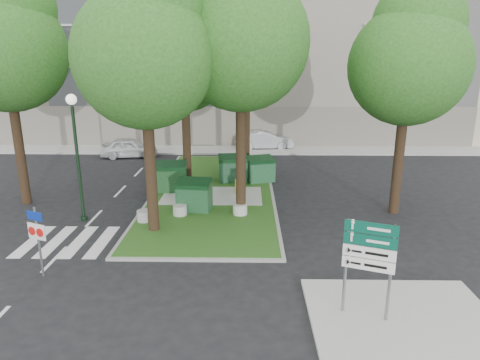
{
  "coord_description": "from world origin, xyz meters",
  "views": [
    {
      "loc": [
        2.3,
        -13.61,
        6.81
      ],
      "look_at": [
        1.98,
        3.28,
        2.0
      ],
      "focal_mm": 32.0,
      "sensor_mm": 36.0,
      "label": 1
    }
  ],
  "objects_px": {
    "tree_median_mid": "(185,55)",
    "dumpster_a": "(171,177)",
    "dumpster_c": "(233,168)",
    "dumpster_d": "(260,169)",
    "tree_street_left": "(6,39)",
    "bollard_left": "(145,216)",
    "bollard_right": "(240,209)",
    "street_lamp": "(76,143)",
    "litter_bin": "(239,186)",
    "tree_median_near_left": "(146,44)",
    "bollard_mid": "(180,210)",
    "tree_median_far": "(248,31)",
    "car_silver": "(264,140)",
    "car_white": "(129,148)",
    "dumpster_b": "(194,195)",
    "tree_street_right": "(411,54)",
    "directional_sign": "(369,255)",
    "tree_median_near_right": "(243,28)",
    "traffic_sign_pole": "(38,232)"
  },
  "relations": [
    {
      "from": "bollard_mid",
      "to": "car_white",
      "type": "height_order",
      "value": "car_white"
    },
    {
      "from": "tree_median_far",
      "to": "litter_bin",
      "type": "height_order",
      "value": "tree_median_far"
    },
    {
      "from": "directional_sign",
      "to": "car_white",
      "type": "relative_size",
      "value": 0.69
    },
    {
      "from": "tree_street_left",
      "to": "litter_bin",
      "type": "height_order",
      "value": "tree_street_left"
    },
    {
      "from": "dumpster_c",
      "to": "directional_sign",
      "type": "xyz_separation_m",
      "value": [
        3.99,
        -13.14,
        1.07
      ]
    },
    {
      "from": "car_white",
      "to": "bollard_left",
      "type": "bearing_deg",
      "value": -169.68
    },
    {
      "from": "dumpster_b",
      "to": "car_silver",
      "type": "bearing_deg",
      "value": 82.64
    },
    {
      "from": "tree_median_near_left",
      "to": "tree_median_far",
      "type": "xyz_separation_m",
      "value": [
        3.7,
        9.5,
        1.0
      ]
    },
    {
      "from": "dumpster_c",
      "to": "dumpster_d",
      "type": "height_order",
      "value": "dumpster_c"
    },
    {
      "from": "tree_median_near_right",
      "to": "tree_street_left",
      "type": "bearing_deg",
      "value": 171.87
    },
    {
      "from": "street_lamp",
      "to": "car_white",
      "type": "xyz_separation_m",
      "value": [
        -1.29,
        12.34,
        -2.75
      ]
    },
    {
      "from": "tree_median_far",
      "to": "dumpster_a",
      "type": "xyz_separation_m",
      "value": [
        -4.02,
        -4.24,
        -7.46
      ]
    },
    {
      "from": "dumpster_c",
      "to": "car_silver",
      "type": "xyz_separation_m",
      "value": [
        2.09,
        9.41,
        -0.11
      ]
    },
    {
      "from": "tree_median_near_right",
      "to": "street_lamp",
      "type": "xyz_separation_m",
      "value": [
        -6.94,
        -0.8,
        -4.57
      ]
    },
    {
      "from": "bollard_right",
      "to": "litter_bin",
      "type": "xyz_separation_m",
      "value": [
        -0.13,
        3.26,
        0.11
      ]
    },
    {
      "from": "street_lamp",
      "to": "tree_median_far",
      "type": "bearing_deg",
      "value": 49.29
    },
    {
      "from": "tree_median_near_left",
      "to": "tree_street_left",
      "type": "bearing_deg",
      "value": 153.43
    },
    {
      "from": "dumpster_b",
      "to": "directional_sign",
      "type": "height_order",
      "value": "directional_sign"
    },
    {
      "from": "dumpster_b",
      "to": "dumpster_a",
      "type": "bearing_deg",
      "value": 125.59
    },
    {
      "from": "tree_street_left",
      "to": "litter_bin",
      "type": "distance_m",
      "value": 12.61
    },
    {
      "from": "directional_sign",
      "to": "tree_median_near_right",
      "type": "bearing_deg",
      "value": 133.77
    },
    {
      "from": "tree_median_near_right",
      "to": "traffic_sign_pole",
      "type": "distance_m",
      "value": 10.79
    },
    {
      "from": "dumpster_d",
      "to": "street_lamp",
      "type": "height_order",
      "value": "street_lamp"
    },
    {
      "from": "bollard_mid",
      "to": "litter_bin",
      "type": "xyz_separation_m",
      "value": [
        2.54,
        3.41,
        0.12
      ]
    },
    {
      "from": "tree_median_near_left",
      "to": "tree_median_mid",
      "type": "xyz_separation_m",
      "value": [
        0.5,
        6.5,
        -0.34
      ]
    },
    {
      "from": "tree_median_mid",
      "to": "tree_street_right",
      "type": "relative_size",
      "value": 0.99
    },
    {
      "from": "bollard_left",
      "to": "bollard_right",
      "type": "height_order",
      "value": "bollard_left"
    },
    {
      "from": "tree_median_far",
      "to": "car_silver",
      "type": "distance_m",
      "value": 10.46
    },
    {
      "from": "directional_sign",
      "to": "car_white",
      "type": "xyz_separation_m",
      "value": [
        -11.61,
        19.51,
        -1.24
      ]
    },
    {
      "from": "tree_median_far",
      "to": "bollard_right",
      "type": "distance_m",
      "value": 11.11
    },
    {
      "from": "tree_median_near_left",
      "to": "bollard_mid",
      "type": "distance_m",
      "value": 7.2
    },
    {
      "from": "dumpster_a",
      "to": "litter_bin",
      "type": "distance_m",
      "value": 3.6
    },
    {
      "from": "tree_median_near_right",
      "to": "tree_median_mid",
      "type": "xyz_separation_m",
      "value": [
        -3.0,
        4.5,
        -1.01
      ]
    },
    {
      "from": "tree_median_mid",
      "to": "dumpster_b",
      "type": "height_order",
      "value": "tree_median_mid"
    },
    {
      "from": "dumpster_c",
      "to": "directional_sign",
      "type": "relative_size",
      "value": 0.64
    },
    {
      "from": "bollard_left",
      "to": "directional_sign",
      "type": "xyz_separation_m",
      "value": [
        7.57,
        -6.85,
        1.56
      ]
    },
    {
      "from": "dumpster_b",
      "to": "bollard_mid",
      "type": "distance_m",
      "value": 1.01
    },
    {
      "from": "tree_median_mid",
      "to": "dumpster_a",
      "type": "relative_size",
      "value": 5.77
    },
    {
      "from": "dumpster_a",
      "to": "traffic_sign_pole",
      "type": "distance_m",
      "value": 9.43
    },
    {
      "from": "tree_median_near_left",
      "to": "tree_median_far",
      "type": "relative_size",
      "value": 0.88
    },
    {
      "from": "dumpster_d",
      "to": "bollard_left",
      "type": "xyz_separation_m",
      "value": [
        -5.1,
        -6.27,
        -0.45
      ]
    },
    {
      "from": "litter_bin",
      "to": "traffic_sign_pole",
      "type": "relative_size",
      "value": 0.29
    },
    {
      "from": "tree_street_left",
      "to": "dumpster_a",
      "type": "xyz_separation_m",
      "value": [
        6.68,
        1.76,
        -6.79
      ]
    },
    {
      "from": "tree_street_left",
      "to": "dumpster_a",
      "type": "height_order",
      "value": "tree_street_left"
    },
    {
      "from": "tree_median_near_right",
      "to": "bollard_left",
      "type": "relative_size",
      "value": 17.92
    },
    {
      "from": "tree_median_far",
      "to": "tree_median_mid",
      "type": "bearing_deg",
      "value": -136.85
    },
    {
      "from": "traffic_sign_pole",
      "to": "bollard_right",
      "type": "bearing_deg",
      "value": 64.43
    },
    {
      "from": "tree_street_right",
      "to": "bollard_left",
      "type": "distance_m",
      "value": 13.11
    },
    {
      "from": "dumpster_a",
      "to": "bollard_mid",
      "type": "xyz_separation_m",
      "value": [
        1.03,
        -3.64,
        -0.52
      ]
    },
    {
      "from": "tree_median_near_right",
      "to": "dumpster_b",
      "type": "relative_size",
      "value": 6.88
    }
  ]
}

